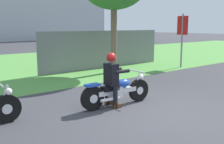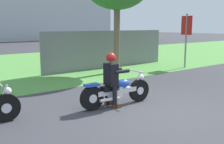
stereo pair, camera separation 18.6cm
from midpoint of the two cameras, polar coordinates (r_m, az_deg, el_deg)
The scene contains 6 objects.
ground at distance 6.44m, azimuth 10.83°, elevation -8.74°, with size 120.00×120.00×0.00m, color #38383D.
grass_verge at distance 14.49m, azimuth -18.78°, elevation 1.29°, with size 60.00×12.00×0.01m, color #549342.
motorcycle_lead at distance 6.86m, azimuth 1.87°, elevation -4.12°, with size 2.06×0.66×0.86m.
rider_lead at distance 6.68m, azimuth 0.69°, elevation -0.76°, with size 0.57×0.49×1.38m.
sign_banner at distance 13.47m, azimuth 15.99°, elevation 8.18°, with size 0.08×0.60×2.60m.
fence_segment at distance 13.01m, azimuth -0.30°, elevation 4.87°, with size 7.00×0.06×1.80m, color slate.
Camera 2 is at (-4.54, -4.06, 2.04)m, focal length 42.76 mm.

